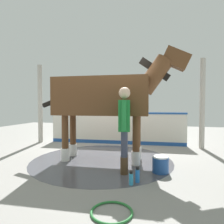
# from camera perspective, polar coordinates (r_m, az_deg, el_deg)

# --- Properties ---
(ground_plane) EXTENTS (16.00, 16.00, 0.02)m
(ground_plane) POSITION_cam_1_polar(r_m,az_deg,el_deg) (5.40, -2.99, -12.55)
(ground_plane) COLOR gray
(wet_patch) EXTENTS (3.41, 3.41, 0.00)m
(wet_patch) POSITION_cam_1_polar(r_m,az_deg,el_deg) (5.00, -2.93, -13.62)
(wet_patch) COLOR #4C4C54
(wet_patch) RESTS_ON ground
(barrier_wall) EXTENTS (0.40, 4.67, 1.10)m
(barrier_wall) POSITION_cam_1_polar(r_m,az_deg,el_deg) (6.85, 1.14, -4.97)
(barrier_wall) COLOR silver
(barrier_wall) RESTS_ON ground
(roof_post_near) EXTENTS (0.16, 0.16, 2.78)m
(roof_post_near) POSITION_cam_1_polar(r_m,az_deg,el_deg) (6.68, 24.62, 2.21)
(roof_post_near) COLOR #B7B2A8
(roof_post_near) RESTS_ON ground
(roof_post_far) EXTENTS (0.16, 0.16, 2.78)m
(roof_post_far) POSITION_cam_1_polar(r_m,az_deg,el_deg) (7.57, -20.03, 2.25)
(roof_post_far) COLOR #B7B2A8
(roof_post_far) RESTS_ON ground
(horse) EXTENTS (1.04, 3.61, 2.67)m
(horse) POSITION_cam_1_polar(r_m,az_deg,el_deg) (4.78, -1.54, 4.13)
(horse) COLOR brown
(horse) RESTS_ON ground
(handler) EXTENTS (0.68, 0.30, 1.71)m
(handler) POSITION_cam_1_polar(r_m,az_deg,el_deg) (3.95, 3.61, -3.25)
(handler) COLOR #47331E
(handler) RESTS_ON ground
(wash_bucket) EXTENTS (0.32, 0.32, 0.33)m
(wash_bucket) POSITION_cam_1_polar(r_m,az_deg,el_deg) (4.19, 13.83, -14.50)
(wash_bucket) COLOR #1E478C
(wash_bucket) RESTS_ON ground
(bottle_shampoo) EXTENTS (0.07, 0.07, 0.24)m
(bottle_shampoo) POSITION_cam_1_polar(r_m,az_deg,el_deg) (3.54, 5.53, -18.60)
(bottle_shampoo) COLOR #3399CC
(bottle_shampoo) RESTS_ON ground
(bottle_spray) EXTENTS (0.08, 0.08, 0.27)m
(bottle_spray) POSITION_cam_1_polar(r_m,az_deg,el_deg) (3.64, 7.37, -17.67)
(bottle_spray) COLOR blue
(bottle_spray) RESTS_ON ground
(hose_coil) EXTENTS (0.54, 0.54, 0.03)m
(hose_coil) POSITION_cam_1_polar(r_m,az_deg,el_deg) (2.76, -0.10, -26.91)
(hose_coil) COLOR #267233
(hose_coil) RESTS_ON ground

